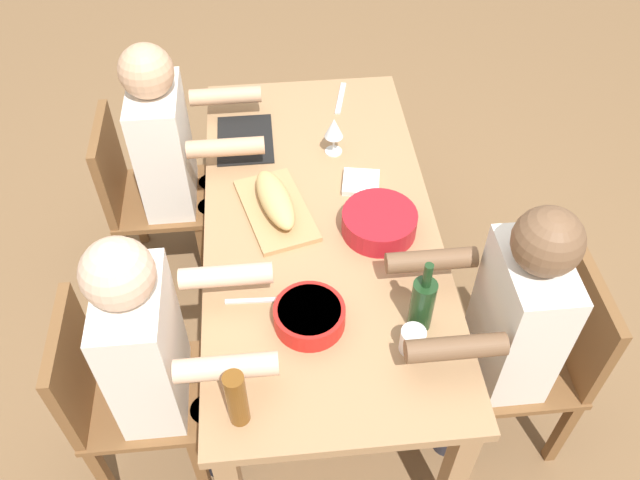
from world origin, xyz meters
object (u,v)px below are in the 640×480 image
(beer_bottle, at_px, (237,399))
(napkin_stack, at_px, (361,183))
(chair_far_left, at_px, (116,391))
(cutting_board, at_px, (276,210))
(wine_bottle, at_px, (422,303))
(wine_glass, at_px, (334,129))
(bread_loaf, at_px, (275,199))
(diner_far_left, at_px, (159,352))
(serving_bowl_greens, at_px, (379,221))
(chair_far_right, at_px, (141,193))
(diner_near_left, at_px, (505,323))
(dining_table, at_px, (320,236))
(cup_near_left, at_px, (412,340))
(diner_far_right, at_px, (175,152))
(chair_near_left, at_px, (542,354))
(serving_bowl_salad, at_px, (309,315))

(beer_bottle, bearing_deg, napkin_stack, -27.21)
(chair_far_left, height_order, cutting_board, chair_far_left)
(cutting_board, xyz_separation_m, wine_bottle, (-0.55, -0.43, 0.10))
(napkin_stack, bearing_deg, wine_glass, 21.87)
(cutting_board, bearing_deg, napkin_stack, -70.95)
(cutting_board, relative_size, bread_loaf, 1.25)
(diner_far_left, height_order, napkin_stack, diner_far_left)
(serving_bowl_greens, bearing_deg, chair_far_right, 59.20)
(chair_far_left, bearing_deg, cutting_board, -46.97)
(diner_near_left, bearing_deg, wine_glass, 28.32)
(chair_far_left, relative_size, wine_glass, 5.12)
(beer_bottle, bearing_deg, bread_loaf, -10.17)
(wine_bottle, bearing_deg, dining_table, 28.62)
(wine_glass, relative_size, cup_near_left, 1.85)
(diner_near_left, xyz_separation_m, bread_loaf, (0.55, 0.72, 0.11))
(dining_table, relative_size, diner_far_right, 1.49)
(diner_near_left, distance_m, napkin_stack, 0.77)
(wine_glass, height_order, napkin_stack, wine_glass)
(chair_far_right, xyz_separation_m, chair_near_left, (-0.98, -1.49, 0.00))
(wine_bottle, bearing_deg, serving_bowl_greens, 8.62)
(wine_glass, relative_size, napkin_stack, 1.19)
(diner_far_left, bearing_deg, cutting_board, -36.38)
(diner_far_right, bearing_deg, chair_near_left, -126.91)
(dining_table, xyz_separation_m, chair_far_left, (-0.49, 0.75, -0.17))
(beer_bottle, height_order, wine_glass, beer_bottle)
(chair_far_left, distance_m, cutting_board, 0.85)
(diner_far_left, height_order, wine_bottle, diner_far_left)
(diner_far_left, relative_size, beer_bottle, 5.45)
(serving_bowl_salad, xyz_separation_m, wine_bottle, (-0.04, -0.35, 0.07))
(dining_table, distance_m, cup_near_left, 0.64)
(chair_near_left, relative_size, napkin_stack, 6.07)
(diner_far_left, height_order, chair_far_right, diner_far_left)
(diner_near_left, bearing_deg, chair_far_right, 53.09)
(bread_loaf, relative_size, wine_glass, 1.93)
(diner_far_left, distance_m, napkin_stack, 1.00)
(diner_near_left, height_order, beer_bottle, diner_near_left)
(cutting_board, bearing_deg, wine_bottle, -142.13)
(chair_far_left, height_order, napkin_stack, chair_far_left)
(bread_loaf, relative_size, cup_near_left, 3.56)
(chair_far_left, bearing_deg, dining_table, -56.62)
(serving_bowl_salad, height_order, serving_bowl_greens, serving_bowl_greens)
(dining_table, xyz_separation_m, diner_far_left, (-0.49, 0.56, 0.05))
(serving_bowl_salad, distance_m, cup_near_left, 0.33)
(diner_far_right, bearing_deg, cup_near_left, -143.70)
(cutting_board, relative_size, beer_bottle, 1.82)
(dining_table, height_order, serving_bowl_salad, serving_bowl_salad)
(dining_table, distance_m, chair_near_left, 0.91)
(chair_far_right, xyz_separation_m, serving_bowl_greens, (-0.57, -0.95, 0.31))
(diner_far_right, xyz_separation_m, wine_glass, (-0.11, -0.66, 0.16))
(chair_far_right, relative_size, cup_near_left, 9.46)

